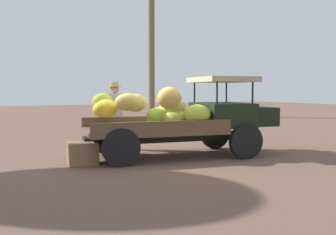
% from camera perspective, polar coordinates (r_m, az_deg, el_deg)
% --- Properties ---
extents(ground_plane, '(60.00, 60.00, 0.00)m').
position_cam_1_polar(ground_plane, '(9.04, -1.02, -5.66)').
color(ground_plane, brown).
extents(truck, '(4.64, 2.43, 1.83)m').
position_cam_1_polar(truck, '(8.98, 2.66, 0.12)').
color(truck, black).
rests_on(truck, ground).
extents(farmer, '(0.56, 0.53, 1.72)m').
position_cam_1_polar(farmer, '(10.05, -7.78, 0.89)').
color(farmer, '#B4AAAA').
rests_on(farmer, ground).
extents(wooden_crate, '(0.66, 0.59, 0.46)m').
position_cam_1_polar(wooden_crate, '(8.21, -12.39, -5.13)').
color(wooden_crate, olive).
rests_on(wooden_crate, ground).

